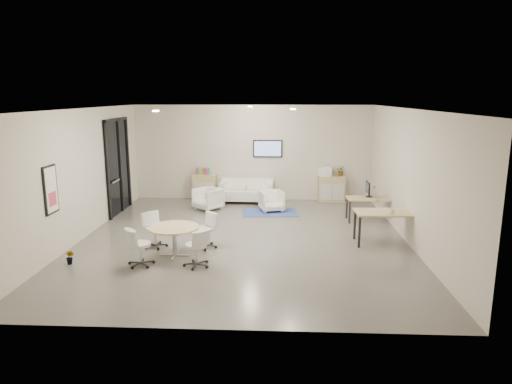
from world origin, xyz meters
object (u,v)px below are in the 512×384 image
at_px(desk_rear, 370,200).
at_px(round_table, 174,230).
at_px(sideboard_left, 204,187).
at_px(armchair_right, 272,200).
at_px(sideboard_right, 331,189).
at_px(armchair_left, 208,198).
at_px(desk_front, 388,215).
at_px(loveseat, 247,191).

relative_size(desk_rear, round_table, 1.16).
height_order(sideboard_left, armchair_right, sideboard_left).
bearing_deg(sideboard_right, sideboard_left, 179.90).
xyz_separation_m(armchair_left, desk_front, (4.80, -3.15, 0.34)).
bearing_deg(armchair_left, loveseat, 82.84).
bearing_deg(sideboard_left, loveseat, -8.14).
relative_size(sideboard_left, armchair_right, 1.26).
xyz_separation_m(sideboard_left, sideboard_right, (4.30, -0.01, -0.00)).
distance_m(sideboard_left, sideboard_right, 4.30).
height_order(armchair_right, desk_rear, armchair_right).
height_order(sideboard_left, armchair_left, sideboard_left).
bearing_deg(armchair_left, desk_front, 5.86).
height_order(sideboard_right, armchair_right, sideboard_right).
xyz_separation_m(loveseat, desk_front, (3.65, -4.25, 0.36)).
distance_m(sideboard_left, armchair_left, 1.35).
relative_size(sideboard_left, loveseat, 0.50).
relative_size(sideboard_left, sideboard_right, 1.01).
bearing_deg(armchair_left, armchair_right, 35.68).
bearing_deg(armchair_right, sideboard_left, 132.82).
xyz_separation_m(sideboard_left, loveseat, (1.47, -0.21, -0.09)).
relative_size(sideboard_left, round_table, 0.80).
relative_size(sideboard_right, armchair_left, 1.16).
relative_size(armchair_left, armchair_right, 1.07).
xyz_separation_m(loveseat, round_table, (-1.25, -5.35, 0.24)).
bearing_deg(round_table, armchair_right, 63.09).
xyz_separation_m(sideboard_right, armchair_left, (-3.99, -1.30, -0.06)).
distance_m(sideboard_left, round_table, 5.57).
height_order(loveseat, armchair_left, loveseat).
xyz_separation_m(sideboard_right, desk_front, (0.82, -4.45, 0.28)).
height_order(loveseat, round_table, loveseat).
relative_size(sideboard_right, armchair_right, 1.25).
bearing_deg(sideboard_left, desk_rear, -25.47).
xyz_separation_m(armchair_right, round_table, (-2.10, -4.13, 0.24)).
relative_size(sideboard_right, round_table, 0.79).
xyz_separation_m(desk_rear, desk_front, (0.02, -2.03, 0.11)).
xyz_separation_m(loveseat, armchair_left, (-1.15, -1.10, 0.02)).
height_order(sideboard_left, loveseat, sideboard_left).
xyz_separation_m(sideboard_left, desk_front, (5.12, -4.46, 0.27)).
distance_m(loveseat, desk_rear, 4.26).
bearing_deg(desk_rear, armchair_left, 166.96).
height_order(loveseat, desk_rear, loveseat).
bearing_deg(armchair_right, round_table, -132.30).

